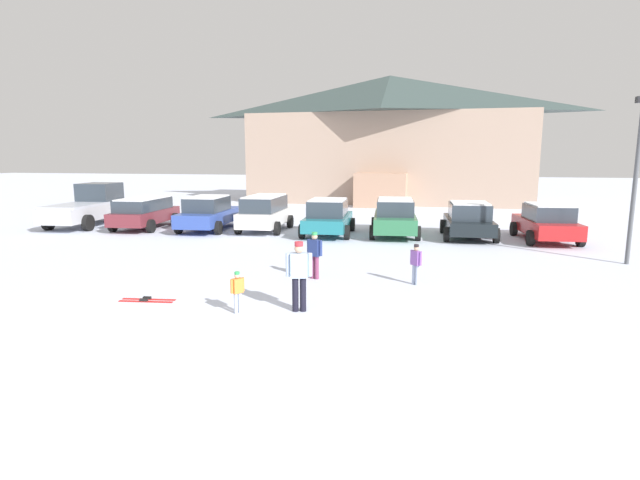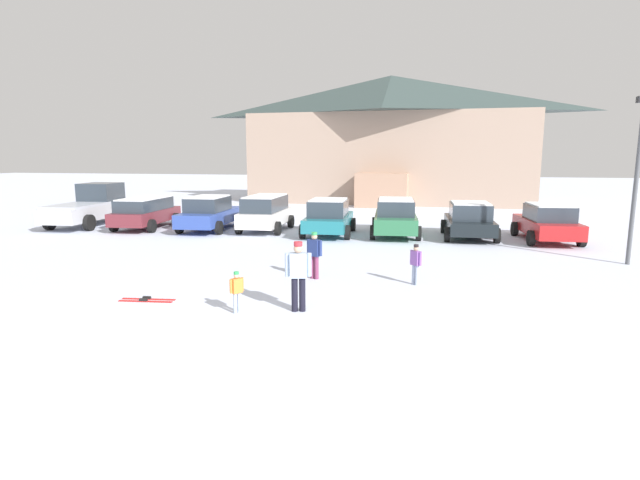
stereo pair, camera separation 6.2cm
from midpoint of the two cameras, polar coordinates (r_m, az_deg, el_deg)
name	(u,v)px [view 2 (the right image)]	position (r m, az deg, el deg)	size (l,w,h in m)	color
ground	(238,342)	(10.15, -9.20, -11.49)	(160.00, 160.00, 0.00)	silver
ski_lodge	(390,139)	(39.96, 8.03, 11.39)	(21.80, 10.00, 9.63)	tan
parked_maroon_van	(145,212)	(26.49, -19.27, 3.09)	(2.35, 4.39, 1.56)	maroon
parked_blue_hatchback	(209,213)	(25.08, -12.46, 3.05)	(2.34, 4.67, 1.68)	#2F4AA1
parked_white_suv	(266,212)	(24.30, -6.17, 3.21)	(2.16, 4.08, 1.73)	white
parked_teal_hatchback	(329,217)	(22.96, 1.08, 2.66)	(2.36, 4.24, 1.67)	#1F727E
parked_green_coupe	(395,217)	(23.08, 8.69, 2.64)	(2.43, 4.71, 1.70)	#2D7047
parked_black_sedan	(469,220)	(23.02, 16.77, 2.21)	(2.34, 4.06, 1.61)	black
parked_red_sedan	(547,222)	(23.36, 24.61, 1.85)	(2.42, 4.34, 1.61)	#B21E21
pickup_truck	(92,206)	(28.87, -24.55, 3.55)	(2.66, 5.94, 2.15)	silver
skier_child_in_purple_jacket	(416,262)	(14.37, 11.00, -2.50)	(0.33, 0.33, 1.16)	#9CABC9
skier_teen_in_navy_coat	(314,253)	(14.77, -0.52, -1.44)	(0.49, 0.31, 1.41)	#7B3458
skier_child_in_orange_jacket	(237,290)	(11.78, -9.34, -5.64)	(0.26, 0.31, 0.99)	#9CABC2
skier_adult_in_blue_parka	(298,272)	(11.67, -2.34, -3.71)	(0.60, 0.33, 1.67)	black
pair_of_skis	(147,300)	(13.46, -19.09, -6.48)	(1.42, 0.45, 0.08)	red
lamp_post	(637,172)	(19.51, 32.57, 6.57)	(0.44, 0.24, 5.50)	#515459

